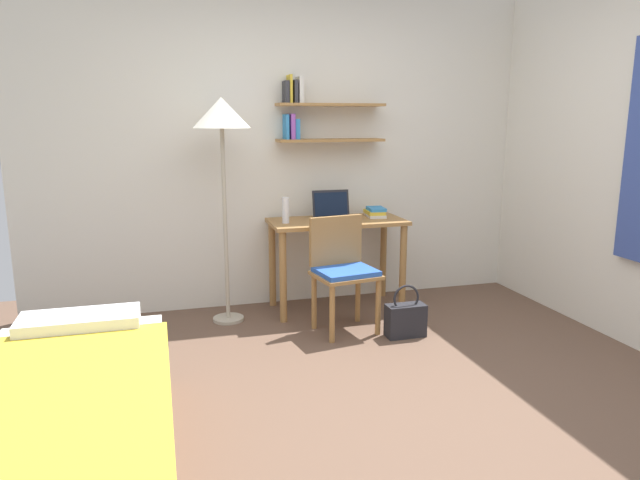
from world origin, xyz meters
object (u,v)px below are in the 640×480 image
object	(u,v)px
laptop	(333,212)
handbag	(406,319)
bed	(65,435)
water_bottle	(286,210)
desk_chair	(343,267)
desk	(337,237)
book_stack	(375,212)
standing_lamp	(222,124)

from	to	relation	value
laptop	handbag	world-z (taller)	laptop
bed	water_bottle	distance (m)	2.47
desk_chair	handbag	size ratio (longest dim) A/B	2.18
handbag	desk	bearing A→B (deg)	110.99
desk_chair	book_stack	bearing A→B (deg)	49.83
laptop	desk	bearing A→B (deg)	-32.75
bed	laptop	size ratio (longest dim) A/B	5.85
water_bottle	bed	bearing A→B (deg)	-125.64
bed	desk	xyz separation A→B (m)	(1.83, 1.98, 0.36)
bed	desk_chair	xyz separation A→B (m)	(1.72, 1.49, 0.24)
desk	handbag	world-z (taller)	desk
desk	standing_lamp	xyz separation A→B (m)	(-0.91, -0.06, 0.91)
bed	water_bottle	size ratio (longest dim) A/B	8.92
water_bottle	book_stack	bearing A→B (deg)	6.45
standing_lamp	water_bottle	size ratio (longest dim) A/B	8.26
bed	standing_lamp	bearing A→B (deg)	64.39
laptop	book_stack	world-z (taller)	laptop
laptop	handbag	distance (m)	1.08
bed	laptop	distance (m)	2.75
desk	desk_chair	xyz separation A→B (m)	(-0.11, -0.49, -0.12)
handbag	bed	bearing A→B (deg)	-149.97
bed	desk_chair	size ratio (longest dim) A/B	2.18
standing_lamp	water_bottle	world-z (taller)	standing_lamp
desk_chair	standing_lamp	size ratio (longest dim) A/B	0.49
book_stack	water_bottle	bearing A→B (deg)	-173.55
desk_chair	standing_lamp	bearing A→B (deg)	152.16
water_bottle	book_stack	distance (m)	0.79
laptop	book_stack	distance (m)	0.39
desk	laptop	size ratio (longest dim) A/B	3.47
desk	laptop	bearing A→B (deg)	147.25
desk	handbag	distance (m)	0.94
desk_chair	water_bottle	bearing A→B (deg)	125.36
water_bottle	handbag	world-z (taller)	water_bottle
laptop	book_stack	bearing A→B (deg)	5.84
handbag	book_stack	bearing A→B (deg)	85.43
desk	handbag	size ratio (longest dim) A/B	2.82
desk	book_stack	bearing A→B (deg)	9.45
standing_lamp	book_stack	bearing A→B (deg)	5.52
desk	handbag	bearing A→B (deg)	-69.01
desk_chair	water_bottle	xyz separation A→B (m)	(-0.32, 0.46, 0.37)
handbag	standing_lamp	bearing A→B (deg)	150.08
desk_chair	handbag	bearing A→B (deg)	-33.86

